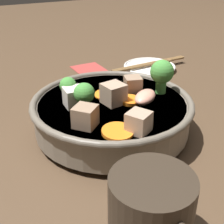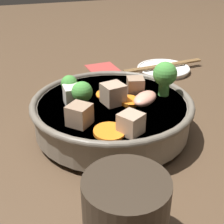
{
  "view_description": "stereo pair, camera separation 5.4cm",
  "coord_description": "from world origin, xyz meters",
  "px_view_note": "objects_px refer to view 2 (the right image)",
  "views": [
    {
      "loc": [
        0.42,
        -0.22,
        0.29
      ],
      "look_at": [
        0.0,
        0.0,
        0.04
      ],
      "focal_mm": 50.0,
      "sensor_mm": 36.0,
      "label": 1
    },
    {
      "loc": [
        0.44,
        -0.17,
        0.29
      ],
      "look_at": [
        0.0,
        0.0,
        0.04
      ],
      "focal_mm": 50.0,
      "sensor_mm": 36.0,
      "label": 2
    }
  ],
  "objects_px": {
    "stirfry_bowl": "(112,111)",
    "side_saucer": "(163,69)",
    "dark_mug": "(126,215)",
    "chopsticks_pair": "(164,66)"
  },
  "relations": [
    {
      "from": "stirfry_bowl",
      "to": "side_saucer",
      "type": "height_order",
      "value": "stirfry_bowl"
    },
    {
      "from": "side_saucer",
      "to": "dark_mug",
      "type": "xyz_separation_m",
      "value": [
        0.47,
        -0.3,
        0.04
      ]
    },
    {
      "from": "stirfry_bowl",
      "to": "chopsticks_pair",
      "type": "xyz_separation_m",
      "value": [
        -0.24,
        0.23,
        -0.03
      ]
    },
    {
      "from": "side_saucer",
      "to": "stirfry_bowl",
      "type": "bearing_deg",
      "value": -44.37
    },
    {
      "from": "stirfry_bowl",
      "to": "side_saucer",
      "type": "bearing_deg",
      "value": 135.63
    },
    {
      "from": "stirfry_bowl",
      "to": "side_saucer",
      "type": "relative_size",
      "value": 1.99
    },
    {
      "from": "dark_mug",
      "to": "chopsticks_pair",
      "type": "xyz_separation_m",
      "value": [
        -0.47,
        0.3,
        -0.03
      ]
    },
    {
      "from": "chopsticks_pair",
      "to": "side_saucer",
      "type": "bearing_deg",
      "value": 180.0
    },
    {
      "from": "chopsticks_pair",
      "to": "dark_mug",
      "type": "bearing_deg",
      "value": -33.13
    },
    {
      "from": "dark_mug",
      "to": "side_saucer",
      "type": "bearing_deg",
      "value": 146.87
    }
  ]
}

